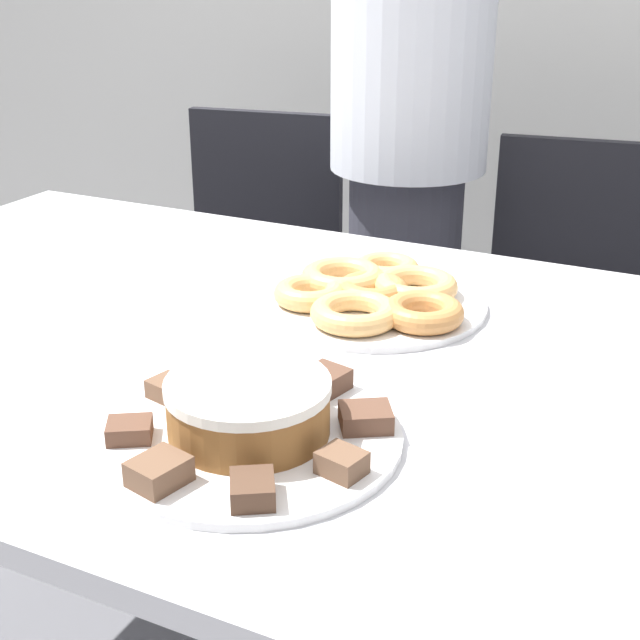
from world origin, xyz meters
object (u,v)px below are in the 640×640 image
Objects in this scene: person_standing at (409,138)px; plate_donuts at (371,303)px; plate_cake at (249,436)px; office_chair_right at (568,368)px; office_chair_left at (249,308)px; frosted_cake at (248,407)px.

person_standing is 0.70m from plate_donuts.
plate_cake is (0.23, -1.08, -0.11)m from person_standing.
office_chair_right is 2.64× the size of plate_cake.
frosted_cake is (0.63, -1.07, 0.39)m from office_chair_left.
frosted_cake is at bearing -78.17° from person_standing.
plate_cake and plate_donuts have the same top height.
person_standing reaches higher than plate_cake.
office_chair_right reaches higher than plate_donuts.
plate_donuts is at bearing -56.05° from office_chair_left.
person_standing reaches higher than office_chair_left.
person_standing is 1.88× the size of office_chair_left.
person_standing reaches higher than office_chair_right.
person_standing is at bearing 106.37° from plate_donuts.
person_standing reaches higher than frosted_cake.
office_chair_left is 4.93× the size of frosted_cake.
person_standing is 1.10m from frosted_cake.
office_chair_left is 1.30m from frosted_cake.
office_chair_left is at bearing -178.64° from person_standing.
plate_cake is 0.04m from frosted_cake.
plate_donuts is (0.60, -0.65, 0.35)m from office_chair_left.
person_standing is 0.61m from office_chair_right.
office_chair_left is 1.29m from plate_cake.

